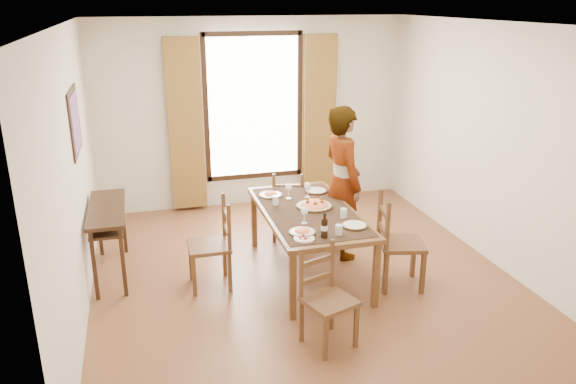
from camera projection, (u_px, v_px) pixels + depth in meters
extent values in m
plane|color=#572F1B|center=(302.00, 275.00, 6.26)|extent=(5.00, 5.00, 0.00)
cube|color=beige|center=(253.00, 114.00, 8.10)|extent=(4.50, 0.10, 2.70)
cube|color=beige|center=(417.00, 262.00, 3.54)|extent=(4.50, 0.10, 2.70)
cube|color=beige|center=(73.00, 176.00, 5.26)|extent=(0.10, 5.00, 2.70)
cube|color=beige|center=(492.00, 145.00, 6.38)|extent=(0.10, 5.00, 2.70)
cube|color=white|center=(304.00, 21.00, 5.37)|extent=(4.50, 5.00, 0.04)
cube|color=white|center=(253.00, 107.00, 8.04)|extent=(1.30, 0.04, 2.00)
cube|color=olive|center=(186.00, 126.00, 7.80)|extent=(0.48, 0.10, 2.40)
cube|color=olive|center=(319.00, 118.00, 8.29)|extent=(0.48, 0.10, 2.40)
cube|color=black|center=(75.00, 121.00, 5.68)|extent=(0.02, 0.86, 0.66)
cube|color=#B62238|center=(76.00, 121.00, 5.68)|extent=(0.01, 0.76, 0.56)
cube|color=#332111|center=(106.00, 209.00, 6.05)|extent=(0.38, 1.20, 0.04)
cube|color=#332111|center=(107.00, 219.00, 6.09)|extent=(0.34, 1.10, 0.03)
cube|color=#332111|center=(94.00, 266.00, 5.64)|extent=(0.04, 0.04, 0.76)
cube|color=#332111|center=(99.00, 225.00, 6.64)|extent=(0.04, 0.04, 0.76)
cube|color=#332111|center=(123.00, 263.00, 5.71)|extent=(0.04, 0.04, 0.76)
cube|color=#332111|center=(124.00, 223.00, 6.71)|extent=(0.04, 0.04, 0.76)
cube|color=brown|center=(309.00, 213.00, 6.08)|extent=(0.97, 1.87, 0.05)
cube|color=black|center=(309.00, 210.00, 6.07)|extent=(0.90, 1.72, 0.01)
cube|color=brown|center=(293.00, 286.00, 5.30)|extent=(0.06, 0.06, 0.70)
cube|color=brown|center=(254.00, 220.00, 6.90)|extent=(0.06, 0.06, 0.70)
cube|color=brown|center=(376.00, 275.00, 5.51)|extent=(0.06, 0.06, 0.70)
cube|color=brown|center=(320.00, 213.00, 7.11)|extent=(0.06, 0.06, 0.70)
cube|color=brown|center=(209.00, 246.00, 5.89)|extent=(0.44, 0.44, 0.04)
cube|color=brown|center=(191.00, 260.00, 6.10)|extent=(0.04, 0.04, 0.46)
cube|color=brown|center=(225.00, 257.00, 6.18)|extent=(0.04, 0.04, 0.46)
cube|color=brown|center=(194.00, 276.00, 5.76)|extent=(0.04, 0.04, 0.46)
cube|color=brown|center=(230.00, 272.00, 5.85)|extent=(0.04, 0.04, 0.46)
cube|color=brown|center=(224.00, 215.00, 6.03)|extent=(0.04, 0.04, 0.51)
cube|color=brown|center=(229.00, 228.00, 5.69)|extent=(0.04, 0.04, 0.51)
cube|color=brown|center=(227.00, 231.00, 5.89)|extent=(0.03, 0.37, 0.05)
cube|color=brown|center=(226.00, 214.00, 5.83)|extent=(0.03, 0.37, 0.05)
cube|color=brown|center=(288.00, 206.00, 7.13)|extent=(0.50, 0.50, 0.04)
cube|color=brown|center=(302.00, 217.00, 7.36)|extent=(0.04, 0.04, 0.43)
cube|color=brown|center=(302.00, 227.00, 7.03)|extent=(0.04, 0.04, 0.43)
cube|color=brown|center=(276.00, 216.00, 7.37)|extent=(0.04, 0.04, 0.43)
cube|color=brown|center=(274.00, 226.00, 7.04)|extent=(0.04, 0.04, 0.43)
cube|color=brown|center=(302.00, 193.00, 6.87)|extent=(0.03, 0.03, 0.48)
cube|color=brown|center=(274.00, 192.00, 6.89)|extent=(0.03, 0.03, 0.48)
cube|color=brown|center=(288.00, 200.00, 6.91)|extent=(0.34, 0.13, 0.05)
cube|color=brown|center=(288.00, 187.00, 6.85)|extent=(0.34, 0.13, 0.05)
cube|color=brown|center=(329.00, 301.00, 4.89)|extent=(0.51, 0.51, 0.04)
cube|color=brown|center=(326.00, 338.00, 4.73)|extent=(0.04, 0.04, 0.43)
cube|color=brown|center=(301.00, 320.00, 5.00)|extent=(0.04, 0.04, 0.43)
cube|color=brown|center=(356.00, 325.00, 4.92)|extent=(0.04, 0.04, 0.43)
cube|color=brown|center=(331.00, 308.00, 5.18)|extent=(0.04, 0.04, 0.43)
cube|color=brown|center=(301.00, 274.00, 4.86)|extent=(0.03, 0.03, 0.48)
cube|color=brown|center=(332.00, 264.00, 5.04)|extent=(0.03, 0.03, 0.48)
cube|color=brown|center=(317.00, 279.00, 4.98)|extent=(0.33, 0.14, 0.05)
cube|color=brown|center=(317.00, 261.00, 4.92)|extent=(0.33, 0.14, 0.05)
cube|color=brown|center=(401.00, 244.00, 5.90)|extent=(0.54, 0.54, 0.04)
cube|color=brown|center=(423.00, 273.00, 5.80)|extent=(0.04, 0.04, 0.48)
cube|color=brown|center=(386.00, 273.00, 5.78)|extent=(0.04, 0.04, 0.48)
cube|color=brown|center=(413.00, 256.00, 6.17)|extent=(0.04, 0.04, 0.48)
cube|color=brown|center=(378.00, 257.00, 6.15)|extent=(0.04, 0.04, 0.48)
cube|color=brown|center=(387.00, 228.00, 5.62)|extent=(0.04, 0.04, 0.54)
cube|color=brown|center=(380.00, 214.00, 5.98)|extent=(0.04, 0.04, 0.54)
cube|color=brown|center=(383.00, 230.00, 5.83)|extent=(0.11, 0.38, 0.05)
cube|color=brown|center=(384.00, 213.00, 5.77)|extent=(0.11, 0.38, 0.05)
imported|color=gray|center=(342.00, 183.00, 6.51)|extent=(0.77, 0.60, 1.80)
cylinder|color=silver|center=(344.00, 213.00, 5.85)|extent=(0.07, 0.07, 0.10)
cylinder|color=silver|center=(276.00, 200.00, 6.22)|extent=(0.07, 0.07, 0.10)
cylinder|color=silver|center=(339.00, 230.00, 5.43)|extent=(0.07, 0.07, 0.10)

